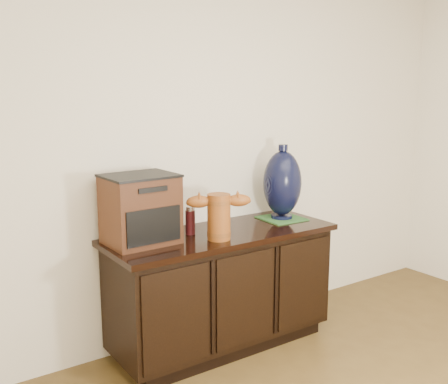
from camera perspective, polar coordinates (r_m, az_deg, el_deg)
sideboard at (r=3.36m, az=-0.27°, el=-10.42°), size 1.46×0.56×0.75m
terracotta_vessel at (r=3.05m, az=-0.57°, el=-2.41°), size 0.37×0.22×0.27m
tv_radio at (r=3.00m, az=-9.09°, el=-1.85°), size 0.41×0.33×0.40m
green_mat at (r=3.58m, az=6.28°, el=-2.87°), size 0.28×0.28×0.01m
lamp_base at (r=3.53m, az=6.36°, el=0.93°), size 0.27×0.27×0.50m
spray_can at (r=3.18m, az=-3.70°, el=-3.12°), size 0.06×0.06×0.17m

